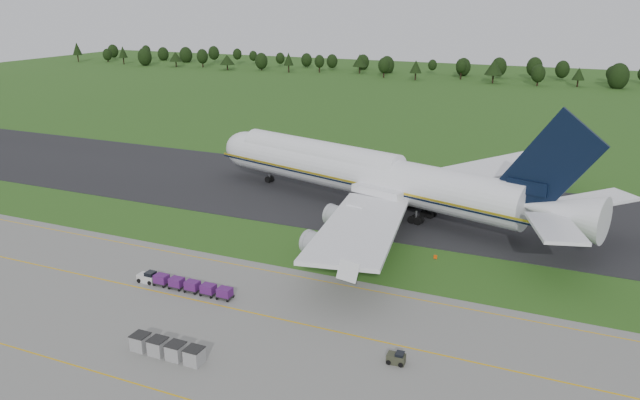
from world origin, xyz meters
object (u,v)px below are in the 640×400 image
at_px(utility_cart, 396,359).
at_px(baggage_train, 183,284).
at_px(aircraft, 370,174).
at_px(uld_row, 167,349).
at_px(edge_markers, 383,249).

bearing_deg(utility_cart, baggage_train, 170.16).
distance_m(aircraft, baggage_train, 45.11).
relative_size(baggage_train, utility_cart, 7.48).
bearing_deg(aircraft, baggage_train, -104.74).
relative_size(aircraft, utility_cart, 40.47).
height_order(aircraft, uld_row, aircraft).
bearing_deg(baggage_train, utility_cart, -9.84).
height_order(baggage_train, utility_cart, baggage_train).
relative_size(uld_row, edge_markers, 0.53).
xyz_separation_m(utility_cart, uld_row, (-23.45, -8.87, 0.41)).
xyz_separation_m(aircraft, edge_markers, (9.05, -19.04, -6.19)).
bearing_deg(uld_row, aircraft, 86.89).
xyz_separation_m(aircraft, utility_cart, (20.32, -48.79, -5.88)).
xyz_separation_m(utility_cart, edge_markers, (-11.26, 29.74, -0.31)).
xyz_separation_m(baggage_train, edge_markers, (20.44, 24.25, -0.60)).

